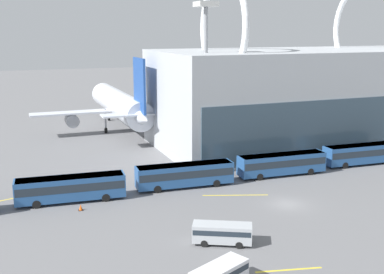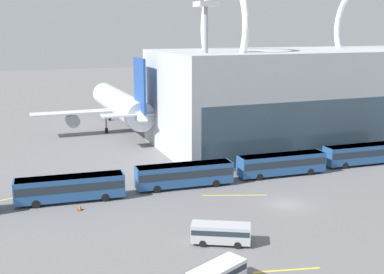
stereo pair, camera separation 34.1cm
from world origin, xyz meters
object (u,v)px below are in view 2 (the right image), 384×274
Objects in this scene: airliner_at_gate_far at (121,105)px; service_van_foreground at (221,232)px; shuttle_bus_3 at (282,163)px; shuttle_bus_4 at (363,153)px; airliner_parked_remote at (325,92)px; shuttle_bus_1 at (70,187)px; floodlight_mast at (206,53)px; traffic_cone_0 at (80,207)px; shuttle_bus_2 at (184,174)px.

airliner_at_gate_far is 6.72× the size of service_van_foreground.
shuttle_bus_3 is 2.18× the size of service_van_foreground.
airliner_at_gate_far reaches higher than shuttle_bus_4.
airliner_parked_remote reaches higher than shuttle_bus_3.
shuttle_bus_3 is at bearing 4.78° from shuttle_bus_1.
shuttle_bus_1 is at bearing -176.76° from shuttle_bus_3.
airliner_at_gate_far is at bearing 105.67° from floodlight_mast.
traffic_cone_0 is at bearing -170.16° from shuttle_bus_3.
airliner_parked_remote is 2.35× the size of shuttle_bus_1.
service_van_foreground is at bearing -131.89° from shuttle_bus_3.
service_van_foreground is (-57.30, -62.23, -3.74)m from airliner_parked_remote.
airliner_parked_remote is at bearing 74.76° from service_van_foreground.
airliner_parked_remote is 82.70m from shuttle_bus_1.
shuttle_bus_4 is at bearing 2.80° from airliner_parked_remote.
service_van_foreground is at bearing -10.59° from airliner_parked_remote.
shuttle_bus_3 is at bearing 72.50° from service_van_foreground.
floodlight_mast is at bearing -23.25° from airliner_parked_remote.
service_van_foreground is (-2.70, -17.77, -0.65)m from shuttle_bus_2.
shuttle_bus_1 is at bearing 158.51° from airliner_at_gate_far.
floodlight_mast reaches higher than shuttle_bus_2.
shuttle_bus_2 is 0.53× the size of floodlight_mast.
service_van_foreground is (-17.66, -17.72, -0.65)m from shuttle_bus_3.
shuttle_bus_4 reaches higher than service_van_foreground.
shuttle_bus_3 is at bearing 6.83° from traffic_cone_0.
shuttle_bus_4 is 44.48m from traffic_cone_0.
shuttle_bus_4 is at bearing 4.71° from shuttle_bus_3.
shuttle_bus_4 is at bearing -28.46° from floodlight_mast.
floodlight_mast reaches higher than shuttle_bus_4.
floodlight_mast is at bearing -164.44° from airliner_at_gate_far.
airliner_parked_remote is at bearing 34.70° from floodlight_mast.
traffic_cone_0 is (-14.35, -3.56, -1.51)m from shuttle_bus_2.
shuttle_bus_2 is 21.21m from floodlight_mast.
shuttle_bus_4 is 0.53× the size of floodlight_mast.
airliner_parked_remote is at bearing 63.76° from shuttle_bus_4.
airliner_parked_remote is 1.26× the size of floodlight_mast.
floodlight_mast is (10.77, 30.01, 15.97)m from service_van_foreground.
shuttle_bus_3 is at bearing -175.29° from shuttle_bus_4.
airliner_parked_remote reaches higher than shuttle_bus_1.
floodlight_mast reaches higher than airliner_parked_remote.
airliner_at_gate_far is at bearing 73.17° from shuttle_bus_1.
traffic_cone_0 is (0.61, -3.39, -1.51)m from shuttle_bus_1.
shuttle_bus_3 is (-39.64, -44.50, -3.09)m from airliner_parked_remote.
airliner_parked_remote is 42.36× the size of traffic_cone_0.
shuttle_bus_2 is at bearing -176.23° from shuttle_bus_4.
airliner_parked_remote is 84.15m from traffic_cone_0.
shuttle_bus_3 is 14.97m from shuttle_bus_4.
airliner_parked_remote is at bearing 42.90° from shuttle_bus_2.
shuttle_bus_4 is 37.35m from service_van_foreground.
shuttle_bus_1 is at bearing -25.27° from airliner_parked_remote.
shuttle_bus_4 is at bearing 5.27° from shuttle_bus_1.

